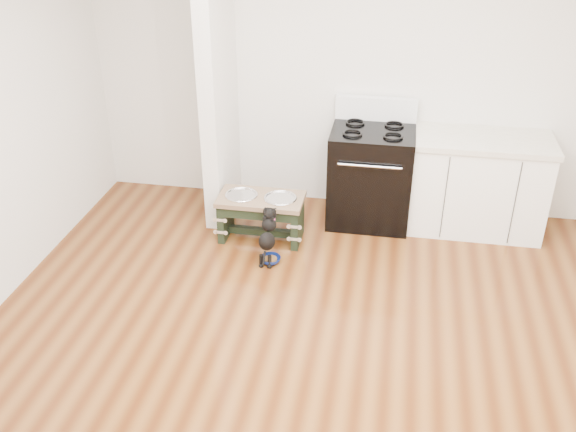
{
  "coord_description": "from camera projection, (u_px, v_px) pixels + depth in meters",
  "views": [
    {
      "loc": [
        0.46,
        -3.35,
        3.07
      ],
      "look_at": [
        -0.37,
        1.2,
        0.49
      ],
      "focal_mm": 40.0,
      "sensor_mm": 36.0,
      "label": 1
    }
  ],
  "objects": [
    {
      "name": "floor_bowl",
      "position": [
        271.0,
        260.0,
        5.57
      ],
      "size": [
        0.19,
        0.19,
        0.06
      ],
      "rotation": [
        0.0,
        0.0,
        0.06
      ],
      "color": "navy",
      "rests_on": "ground"
    },
    {
      "name": "ground",
      "position": [
        309.0,
        365.0,
        4.45
      ],
      "size": [
        5.0,
        5.0,
        0.0
      ],
      "primitive_type": "plane",
      "color": "#4F250E",
      "rests_on": "ground"
    },
    {
      "name": "dog_feeder",
      "position": [
        261.0,
        209.0,
        5.8
      ],
      "size": [
        0.77,
        0.41,
        0.44
      ],
      "color": "black",
      "rests_on": "ground"
    },
    {
      "name": "partition_wall",
      "position": [
        218.0,
        78.0,
        5.78
      ],
      "size": [
        0.15,
        0.8,
        2.7
      ],
      "primitive_type": "cube",
      "color": "silver",
      "rests_on": "ground"
    },
    {
      "name": "oven_range",
      "position": [
        371.0,
        174.0,
        6.03
      ],
      "size": [
        0.76,
        0.69,
        1.14
      ],
      "color": "black",
      "rests_on": "ground"
    },
    {
      "name": "room_shell",
      "position": [
        314.0,
        150.0,
        3.66
      ],
      "size": [
        5.0,
        5.0,
        5.0
      ],
      "color": "silver",
      "rests_on": "ground"
    },
    {
      "name": "cabinet_run",
      "position": [
        477.0,
        184.0,
        5.91
      ],
      "size": [
        1.24,
        0.64,
        0.91
      ],
      "color": "white",
      "rests_on": "ground"
    },
    {
      "name": "puppy",
      "position": [
        268.0,
        234.0,
        5.5
      ],
      "size": [
        0.14,
        0.4,
        0.47
      ],
      "color": "black",
      "rests_on": "ground"
    }
  ]
}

